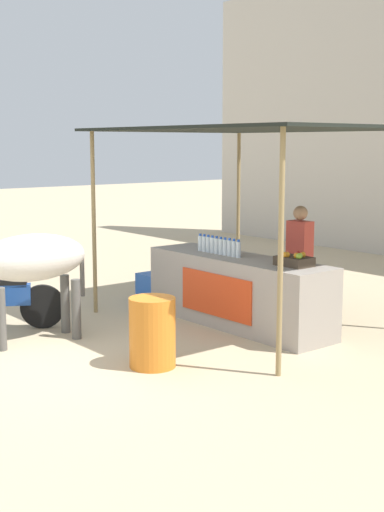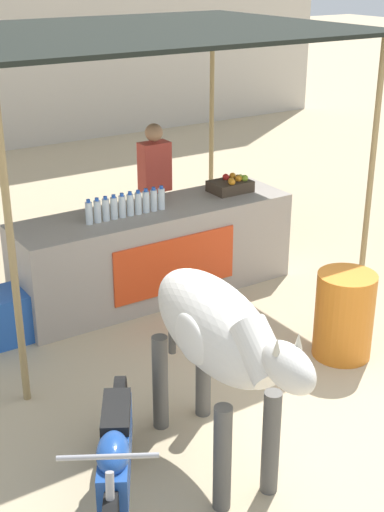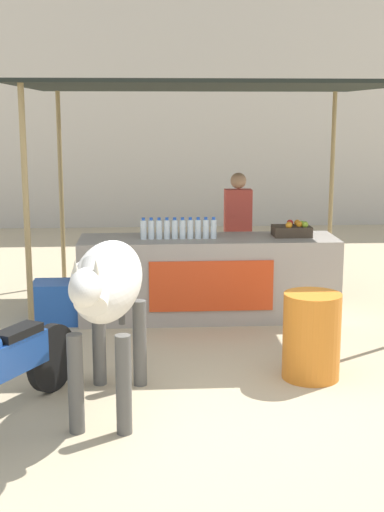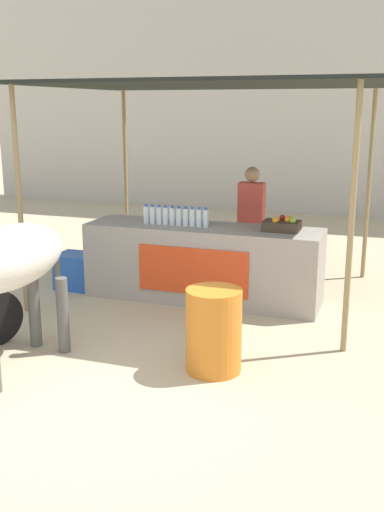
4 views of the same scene
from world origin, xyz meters
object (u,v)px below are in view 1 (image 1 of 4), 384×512
stall_counter (238,291)px  water_barrel (152,332)px  fruit_crate (294,260)px  vendor_behind_counter (299,263)px  cooler_box (158,289)px  cow (28,262)px

stall_counter → water_barrel: stall_counter is taller
fruit_crate → water_barrel: fruit_crate is taller
vendor_behind_counter → fruit_crate: bearing=-51.7°
vendor_behind_counter → cooler_box: vendor_behind_counter is taller
vendor_behind_counter → water_barrel: 2.82m
water_barrel → cow: size_ratio=0.43×
cow → water_barrel: bearing=18.6°
vendor_behind_counter → cooler_box: bearing=-158.7°
stall_counter → fruit_crate: (0.99, 0.05, 0.55)m
water_barrel → cow: cow is taller
stall_counter → water_barrel: bearing=-69.0°
vendor_behind_counter → stall_counter: bearing=-120.3°
cooler_box → vendor_behind_counter: bearing=21.3°
vendor_behind_counter → water_barrel: vendor_behind_counter is taller
fruit_crate → vendor_behind_counter: (-0.56, 0.70, -0.18)m
stall_counter → cow: cow is taller
stall_counter → vendor_behind_counter: (0.44, 0.75, 0.37)m
stall_counter → cooler_box: bearing=-176.8°
cooler_box → water_barrel: water_barrel is taller
vendor_behind_counter → cow: 3.69m
vendor_behind_counter → cow: size_ratio=0.89×
fruit_crate → cooler_box: (-2.73, -0.15, -0.79)m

